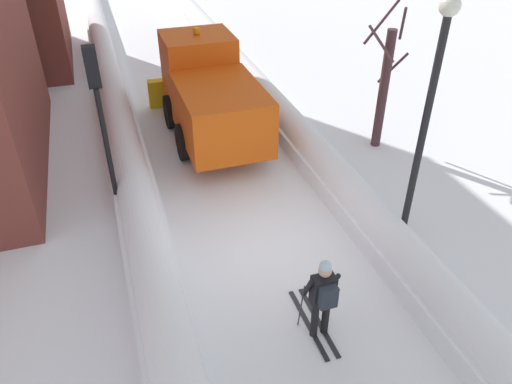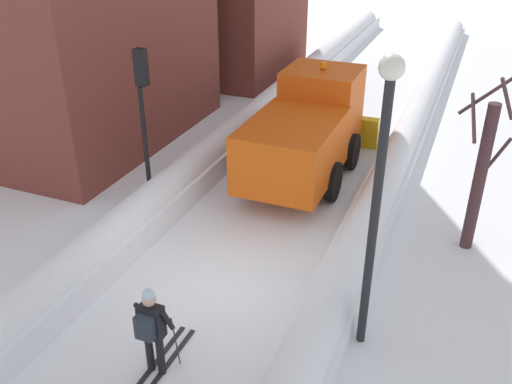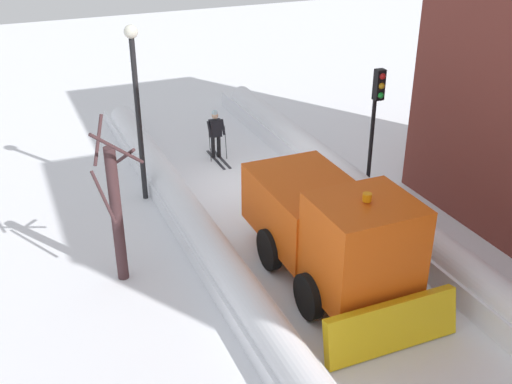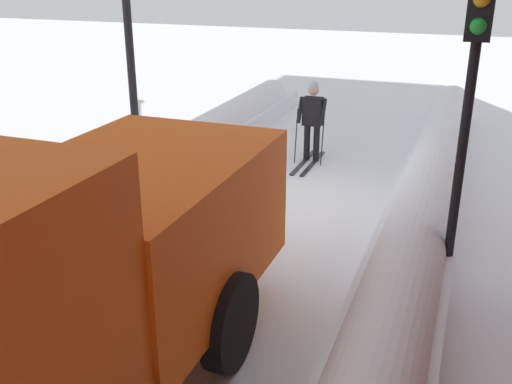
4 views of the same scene
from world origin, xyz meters
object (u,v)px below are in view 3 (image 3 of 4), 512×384
(skier, at_px, (215,131))
(bare_tree_near, at_px, (116,210))
(plow_truck, at_px, (332,230))
(traffic_light_pole, at_px, (376,111))
(street_lamp, at_px, (136,94))

(skier, distance_m, bare_tree_near, 7.97)
(plow_truck, bearing_deg, skier, -90.19)
(traffic_light_pole, bearing_deg, plow_truck, 45.51)
(skier, height_order, street_lamp, street_lamp)
(plow_truck, relative_size, street_lamp, 1.10)
(plow_truck, relative_size, skier, 3.31)
(street_lamp, xyz_separation_m, bare_tree_near, (1.61, 4.14, -1.47))
(street_lamp, bearing_deg, plow_truck, 116.54)
(plow_truck, distance_m, traffic_light_pole, 4.87)
(street_lamp, relative_size, bare_tree_near, 1.27)
(traffic_light_pole, bearing_deg, skier, -57.97)
(skier, height_order, traffic_light_pole, traffic_light_pole)
(plow_truck, height_order, traffic_light_pole, traffic_light_pole)
(skier, distance_m, traffic_light_pole, 6.39)
(bare_tree_near, bearing_deg, skier, -127.18)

